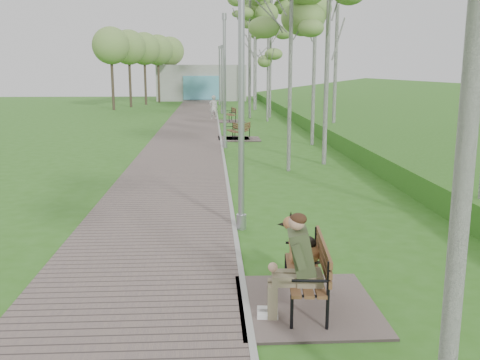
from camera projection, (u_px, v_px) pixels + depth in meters
name	position (u px, v px, depth m)	size (l,w,h in m)	color
ground	(234.00, 225.00, 12.21)	(120.00, 120.00, 0.00)	#306719
walkway	(191.00, 126.00, 33.13)	(3.50, 67.00, 0.04)	#695955
kerb	(219.00, 126.00, 33.22)	(0.10, 67.00, 0.05)	#999993
embankment	(417.00, 128.00, 32.40)	(14.00, 70.00, 1.60)	#407D2C
building_north	(202.00, 83.00, 61.56)	(10.00, 5.20, 4.00)	#9E9E99
bench_main	(301.00, 276.00, 7.85)	(2.04, 2.27, 1.78)	#695955
bench_second	(233.00, 135.00, 27.41)	(1.57, 1.74, 0.96)	#695955
bench_third	(242.00, 136.00, 27.04)	(1.70, 1.89, 1.04)	#695955
bench_far	(230.00, 118.00, 36.41)	(1.89, 2.10, 1.16)	#695955
lamp_post_near	(241.00, 107.00, 11.33)	(0.22, 0.22, 5.79)	#979A9F
lamp_post_second	(225.00, 87.00, 23.64)	(0.23, 0.23, 5.87)	#979A9F
lamp_post_third	(222.00, 82.00, 42.42)	(0.21, 0.21, 5.36)	#979A9F
lamp_post_far	(220.00, 78.00, 52.76)	(0.22, 0.22, 5.74)	#979A9F
pedestrian_near	(213.00, 107.00, 37.69)	(0.62, 0.41, 1.71)	silver
birch_mid_c	(268.00, 46.00, 35.59)	(2.27, 2.27, 6.39)	silver
birch_far_a	(271.00, 5.00, 37.87)	(2.95, 2.95, 10.17)	silver
birch_far_b	(250.00, 5.00, 37.35)	(2.84, 2.84, 10.10)	silver
birch_far_c	(255.00, 1.00, 44.89)	(2.73, 2.73, 11.63)	silver
birch_distant_a	(256.00, 31.00, 45.95)	(2.71, 2.71, 8.54)	silver
birch_distant_b	(249.00, 12.00, 55.62)	(2.90, 2.90, 11.88)	silver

